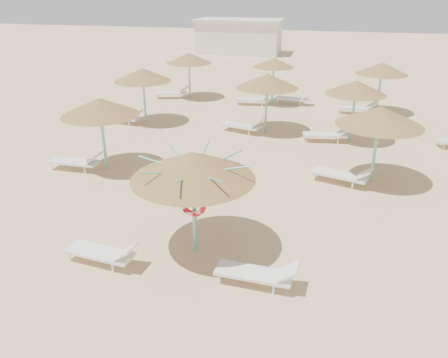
# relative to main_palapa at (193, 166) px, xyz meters

# --- Properties ---
(ground) EXTENTS (120.00, 120.00, 0.00)m
(ground) POSITION_rel_main_palapa_xyz_m (-0.25, -0.00, -2.38)
(ground) COLOR tan
(ground) RESTS_ON ground
(main_palapa) EXTENTS (3.06, 3.06, 2.75)m
(main_palapa) POSITION_rel_main_palapa_xyz_m (0.00, 0.00, 0.00)
(main_palapa) COLOR #6EBFAF
(main_palapa) RESTS_ON ground
(lounger_main_a) EXTENTS (1.95, 0.78, 0.69)m
(lounger_main_a) POSITION_rel_main_palapa_xyz_m (-2.01, -1.15, -2.06)
(lounger_main_a) COLOR white
(lounger_main_a) RESTS_ON ground
(lounger_main_b) EXTENTS (1.94, 0.67, 0.69)m
(lounger_main_b) POSITION_rel_main_palapa_xyz_m (1.86, -1.07, -2.05)
(lounger_main_b) COLOR white
(lounger_main_b) RESTS_ON ground
(palapa_field) EXTENTS (20.66, 14.18, 2.72)m
(palapa_field) POSITION_rel_main_palapa_xyz_m (1.52, 10.08, -0.07)
(palapa_field) COLOR #6EBFAF
(palapa_field) RESTS_ON ground
(service_hut) EXTENTS (8.40, 4.40, 3.25)m
(service_hut) POSITION_rel_main_palapa_xyz_m (-6.25, 35.00, -0.74)
(service_hut) COLOR silver
(service_hut) RESTS_ON ground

